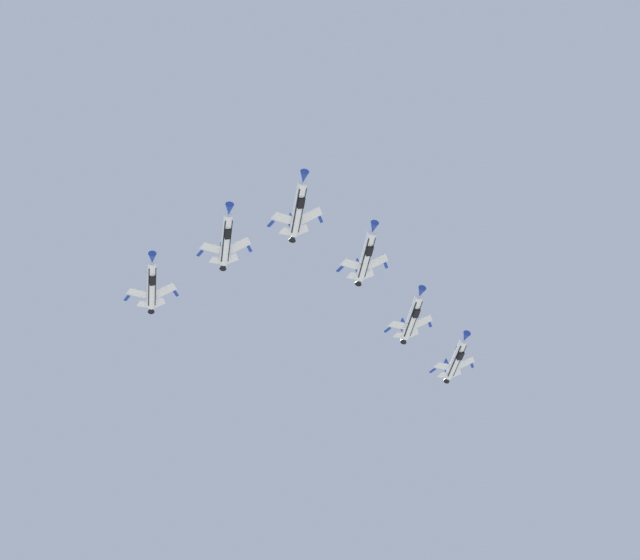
% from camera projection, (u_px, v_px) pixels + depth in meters
% --- Properties ---
extents(fighter_jet_lead, '(10.08, 15.93, 4.77)m').
position_uv_depth(fighter_jet_lead, '(297.00, 208.00, 142.82)').
color(fighter_jet_lead, white).
extents(fighter_jet_left_wing, '(10.19, 15.93, 4.61)m').
position_uv_depth(fighter_jet_left_wing, '(365.00, 255.00, 151.92)').
color(fighter_jet_left_wing, white).
extents(fighter_jet_right_wing, '(10.11, 15.93, 4.73)m').
position_uv_depth(fighter_jet_right_wing, '(225.00, 238.00, 147.88)').
color(fighter_jet_right_wing, white).
extents(fighter_jet_left_outer, '(10.13, 15.93, 4.70)m').
position_uv_depth(fighter_jet_left_outer, '(411.00, 316.00, 160.12)').
color(fighter_jet_left_outer, white).
extents(fighter_jet_right_outer, '(10.16, 15.93, 4.67)m').
position_uv_depth(fighter_jet_right_outer, '(151.00, 284.00, 154.68)').
color(fighter_jet_right_outer, white).
extents(fighter_jet_trail_slot, '(10.18, 15.93, 4.63)m').
position_uv_depth(fighter_jet_trail_slot, '(455.00, 358.00, 170.63)').
color(fighter_jet_trail_slot, white).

